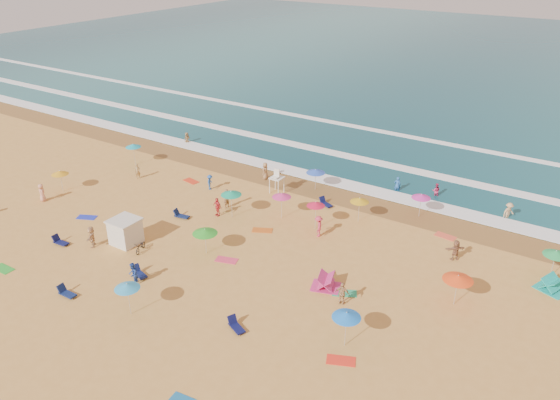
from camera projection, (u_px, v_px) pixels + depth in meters
The scene contains 13 objects.
ground at pixel (212, 234), 45.33m from camera, with size 220.00×220.00×0.00m, color gold.
ocean at pixel (480, 60), 108.71m from camera, with size 220.00×140.00×0.18m, color #0C4756.
wet_sand at pixel (291, 183), 54.75m from camera, with size 220.00×220.00×0.00m, color olive.
surf_foam at pixel (333, 155), 61.37m from camera, with size 200.00×18.70×0.05m.
cabana at pixel (126, 232), 43.66m from camera, with size 2.00×2.00×2.00m, color silver.
cabana_roof at pixel (124, 220), 43.20m from camera, with size 2.20×2.20×0.12m, color silver.
bicycle at pixel (141, 247), 42.76m from camera, with size 0.55×1.56×0.82m, color black.
lifeguard_stand at pixel (277, 183), 52.26m from camera, with size 1.20×1.20×2.10m, color white, non-canonical shape.
beach_umbrellas at pixel (217, 216), 43.82m from camera, with size 48.93×31.97×0.77m.
loungers at pixel (264, 278), 39.23m from camera, with size 44.62×22.73×0.34m.
towels at pixel (194, 252), 42.84m from camera, with size 45.19×26.20×0.03m.
popup_tents at pixel (439, 281), 38.16m from camera, with size 15.85×10.51×1.20m.
beachgoers at pixel (249, 211), 47.44m from camera, with size 40.45×27.74×2.13m.
Camera 1 is at (26.23, -30.07, 22.42)m, focal length 35.00 mm.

